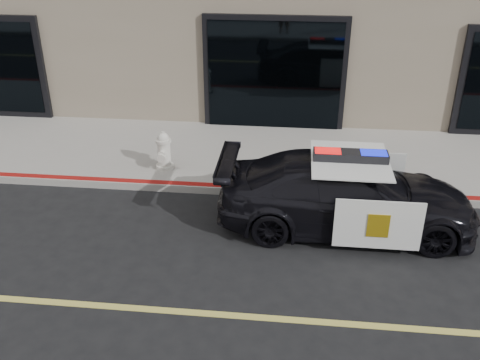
# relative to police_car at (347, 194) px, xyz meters

# --- Properties ---
(ground) EXTENTS (120.00, 120.00, 0.00)m
(ground) POSITION_rel_police_car_xyz_m (-0.50, -2.54, -0.65)
(ground) COLOR black
(ground) RESTS_ON ground
(sidewalk_n) EXTENTS (60.00, 3.50, 0.15)m
(sidewalk_n) POSITION_rel_police_car_xyz_m (-0.50, 2.71, -0.58)
(sidewalk_n) COLOR gray
(sidewalk_n) RESTS_ON ground
(police_car) EXTENTS (2.03, 4.45, 1.46)m
(police_car) POSITION_rel_police_car_xyz_m (0.00, 0.00, 0.00)
(police_car) COLOR black
(police_car) RESTS_ON ground
(fire_hydrant) EXTENTS (0.37, 0.52, 0.83)m
(fire_hydrant) POSITION_rel_police_car_xyz_m (-3.63, 1.68, -0.12)
(fire_hydrant) COLOR silver
(fire_hydrant) RESTS_ON sidewalk_n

